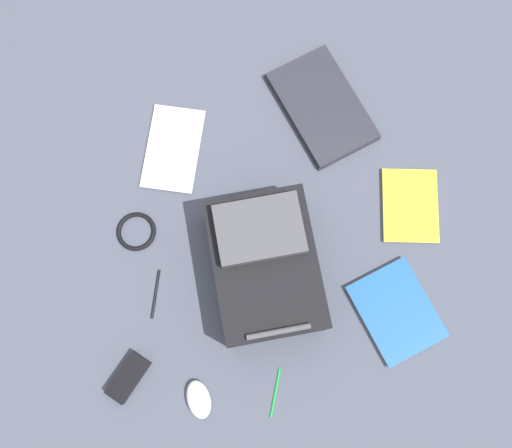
{
  "coord_description": "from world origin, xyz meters",
  "views": [
    {
      "loc": [
        0.08,
        0.34,
        1.71
      ],
      "look_at": [
        0.04,
        -0.03,
        0.02
      ],
      "focal_mm": 40.18,
      "sensor_mm": 36.0,
      "label": 1
    }
  ],
  "objects": [
    {
      "name": "ground_plane",
      "position": [
        0.0,
        0.0,
        0.0
      ],
      "size": [
        3.51,
        3.51,
        0.0
      ],
      "primitive_type": "plane",
      "color": "#4C5160"
    },
    {
      "name": "backpack",
      "position": [
        0.03,
        0.11,
        0.09
      ],
      "size": [
        0.31,
        0.42,
        0.2
      ],
      "color": "black",
      "rests_on": "ground_plane"
    },
    {
      "name": "laptop",
      "position": [
        -0.22,
        -0.38,
        0.02
      ],
      "size": [
        0.34,
        0.41,
        0.03
      ],
      "color": "#24242C",
      "rests_on": "ground_plane"
    },
    {
      "name": "book_red",
      "position": [
        -0.44,
        -0.03,
        0.01
      ],
      "size": [
        0.2,
        0.25,
        0.02
      ],
      "color": "silver",
      "rests_on": "ground_plane"
    },
    {
      "name": "book_blue",
      "position": [
        -0.34,
        0.28,
        0.01
      ],
      "size": [
        0.28,
        0.32,
        0.02
      ],
      "color": "silver",
      "rests_on": "ground_plane"
    },
    {
      "name": "book_comic",
      "position": [
        0.26,
        -0.3,
        0.01
      ],
      "size": [
        0.23,
        0.31,
        0.01
      ],
      "color": "silver",
      "rests_on": "ground_plane"
    },
    {
      "name": "computer_mouse",
      "position": [
        0.26,
        0.46,
        0.02
      ],
      "size": [
        0.09,
        0.12,
        0.04
      ],
      "primitive_type": "ellipsoid",
      "rotation": [
        0.0,
        0.0,
        0.18
      ],
      "color": "silver",
      "rests_on": "ground_plane"
    },
    {
      "name": "cable_coil",
      "position": [
        0.4,
        -0.05,
        0.01
      ],
      "size": [
        0.12,
        0.12,
        0.01
      ],
      "primitive_type": "torus",
      "color": "black",
      "rests_on": "ground_plane"
    },
    {
      "name": "power_brick",
      "position": [
        0.46,
        0.37,
        0.02
      ],
      "size": [
        0.14,
        0.15,
        0.03
      ],
      "primitive_type": "cube",
      "rotation": [
        0.0,
        0.0,
        5.57
      ],
      "color": "black",
      "rests_on": "ground_plane"
    },
    {
      "name": "pen_black",
      "position": [
        0.36,
        0.14,
        0.0
      ],
      "size": [
        0.04,
        0.14,
        0.01
      ],
      "primitive_type": "cylinder",
      "rotation": [
        1.57,
        0.0,
        -0.24
      ],
      "color": "black",
      "rests_on": "ground_plane"
    },
    {
      "name": "pen_blue",
      "position": [
        0.04,
        0.47,
        0.0
      ],
      "size": [
        0.05,
        0.13,
        0.01
      ],
      "primitive_type": "cylinder",
      "rotation": [
        1.57,
        0.0,
        -0.32
      ],
      "color": "#198C33",
      "rests_on": "ground_plane"
    }
  ]
}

